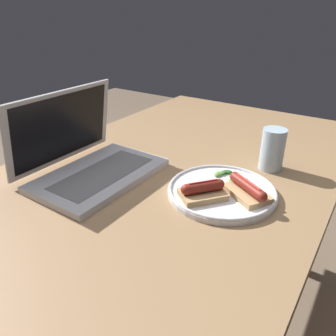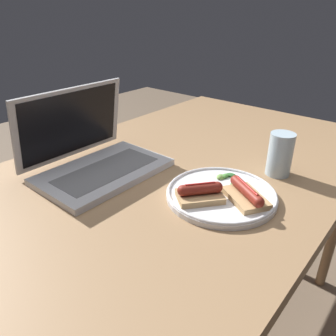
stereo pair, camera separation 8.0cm
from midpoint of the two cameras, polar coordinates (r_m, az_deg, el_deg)
The scene contains 8 objects.
ground_plane at distance 1.41m, azimuth -1.25°, elevation -27.12°, with size 6.00×6.00×0.00m, color #75604C.
desk at distance 0.96m, azimuth -1.63°, elevation -2.78°, with size 1.44×0.84×0.72m.
laptop at distance 0.92m, azimuth -16.07°, elevation 1.14°, with size 0.34×0.26×0.22m.
plate at distance 0.81m, azimuth 6.55°, elevation -4.08°, with size 0.27×0.27×0.02m.
sausage_toast_left at distance 0.78m, azimuth 10.80°, elevation -3.82°, with size 0.12×0.13×0.04m.
sausage_toast_middle at distance 0.76m, azimuth 3.08°, elevation -4.10°, with size 0.12×0.12×0.04m.
salad_pile at distance 0.87m, azimuth 7.56°, elevation -1.15°, with size 0.05×0.06×0.01m.
drinking_glass at distance 0.94m, azimuth 15.45°, elevation 3.09°, with size 0.07×0.07×0.12m.
Camera 1 is at (-0.70, -0.46, 1.14)m, focal length 35.00 mm.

